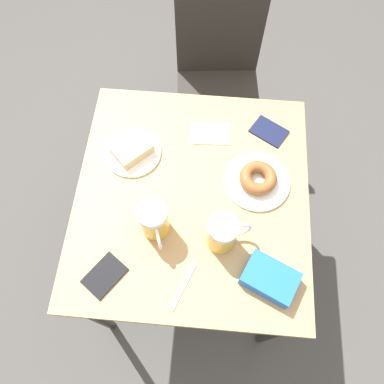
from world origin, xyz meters
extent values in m
plane|color=#474442|center=(0.00, 0.00, 0.00)|extent=(8.00, 8.00, 0.00)
cube|color=tan|center=(0.00, 0.00, 0.75)|extent=(0.79, 0.85, 0.03)
cylinder|color=black|center=(-0.36, -0.39, 0.37)|extent=(0.04, 0.04, 0.74)
cylinder|color=black|center=(0.36, -0.39, 0.37)|extent=(0.04, 0.04, 0.74)
cylinder|color=black|center=(-0.36, 0.39, 0.37)|extent=(0.04, 0.04, 0.74)
cylinder|color=black|center=(0.36, 0.39, 0.37)|extent=(0.04, 0.04, 0.74)
cube|color=#2D2823|center=(0.07, 0.67, 0.45)|extent=(0.44, 0.44, 0.02)
cube|color=#2D2823|center=(0.05, 0.86, 0.67)|extent=(0.40, 0.07, 0.43)
cylinder|color=#2D2823|center=(-0.08, 0.48, 0.22)|extent=(0.03, 0.03, 0.44)
cylinder|color=#2D2823|center=(0.26, 0.51, 0.22)|extent=(0.03, 0.03, 0.44)
cylinder|color=#2D2823|center=(-0.12, 0.83, 0.22)|extent=(0.03, 0.03, 0.44)
cylinder|color=#2D2823|center=(0.23, 0.86, 0.22)|extent=(0.03, 0.03, 0.44)
cylinder|color=white|center=(-0.23, 0.14, 0.77)|extent=(0.20, 0.20, 0.01)
cube|color=#D1B27F|center=(-0.23, 0.14, 0.80)|extent=(0.16, 0.16, 0.04)
cylinder|color=white|center=(0.22, 0.07, 0.77)|extent=(0.23, 0.23, 0.01)
torus|color=brown|center=(0.22, 0.07, 0.80)|extent=(0.13, 0.13, 0.04)
cylinder|color=gold|center=(0.10, -0.16, 0.83)|extent=(0.09, 0.09, 0.12)
cylinder|color=white|center=(0.10, -0.16, 0.90)|extent=(0.09, 0.09, 0.02)
torus|color=silver|center=(0.15, -0.14, 0.84)|extent=(0.09, 0.04, 0.09)
cylinder|color=gold|center=(-0.11, -0.13, 0.83)|extent=(0.09, 0.09, 0.12)
cylinder|color=white|center=(-0.11, -0.13, 0.90)|extent=(0.09, 0.09, 0.02)
torus|color=silver|center=(-0.09, -0.18, 0.84)|extent=(0.04, 0.09, 0.09)
cube|color=white|center=(0.05, 0.25, 0.77)|extent=(0.15, 0.10, 0.00)
cube|color=silver|center=(0.00, -0.31, 0.77)|extent=(0.07, 0.15, 0.00)
cube|color=black|center=(-0.25, -0.30, 0.77)|extent=(0.14, 0.15, 0.01)
cube|color=#141938|center=(0.26, 0.28, 0.77)|extent=(0.15, 0.14, 0.01)
cube|color=blue|center=(0.26, -0.27, 0.79)|extent=(0.19, 0.17, 0.05)
camera|label=1|loc=(0.04, -0.52, 1.93)|focal=35.00mm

